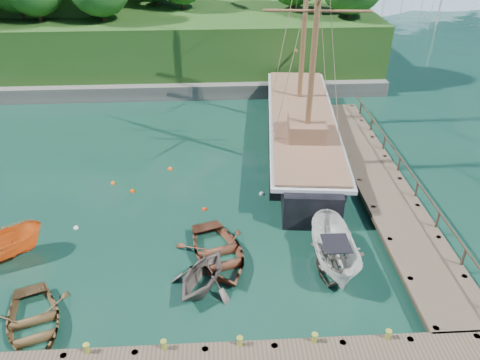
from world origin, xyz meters
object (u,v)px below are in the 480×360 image
object	(u,v)px
rowboat_0	(35,330)
schooner	(301,134)
rowboat_1	(203,287)
rowboat_2	(219,259)
cabin_boat_white	(333,265)
rowboat_3	(333,265)
motorboat_orange	(0,260)

from	to	relation	value
rowboat_0	schooner	distance (m)	21.42
rowboat_1	schooner	size ratio (longest dim) A/B	0.14
rowboat_2	schooner	bearing A→B (deg)	45.71
schooner	rowboat_2	bearing A→B (deg)	-111.57
rowboat_1	rowboat_2	bearing A→B (deg)	95.87
rowboat_2	schooner	world-z (taller)	schooner
rowboat_1	cabin_boat_white	distance (m)	6.65
rowboat_1	schooner	xyz separation A→B (m)	(6.99, 13.88, 1.05)
schooner	rowboat_3	bearing A→B (deg)	-86.15
rowboat_3	schooner	distance (m)	12.79
rowboat_2	cabin_boat_white	size ratio (longest dim) A/B	0.96
rowboat_1	rowboat_3	xyz separation A→B (m)	(6.55, 1.14, 0.00)
rowboat_2	cabin_boat_white	bearing A→B (deg)	-24.53
rowboat_0	rowboat_2	world-z (taller)	rowboat_2
rowboat_0	rowboat_2	distance (m)	8.95
motorboat_orange	rowboat_2	bearing A→B (deg)	-116.32
rowboat_1	rowboat_2	xyz separation A→B (m)	(0.78, 1.91, 0.00)
cabin_boat_white	motorboat_orange	bearing A→B (deg)	175.95
rowboat_1	motorboat_orange	bearing A→B (deg)	-165.33
rowboat_0	rowboat_1	distance (m)	7.51
rowboat_1	rowboat_3	bearing A→B (deg)	38.05
cabin_boat_white	schooner	world-z (taller)	schooner
rowboat_1	cabin_boat_white	world-z (taller)	cabin_boat_white
rowboat_1	cabin_boat_white	xyz separation A→B (m)	(6.55, 1.13, 0.00)
rowboat_2	motorboat_orange	size ratio (longest dim) A/B	1.10
rowboat_0	rowboat_3	distance (m)	14.13
rowboat_1	rowboat_0	bearing A→B (deg)	-135.30
rowboat_0	cabin_boat_white	distance (m)	14.13
rowboat_3	cabin_boat_white	distance (m)	0.00
rowboat_0	rowboat_3	world-z (taller)	rowboat_0
rowboat_3	schooner	bearing A→B (deg)	110.15
rowboat_0	schooner	bearing A→B (deg)	27.62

